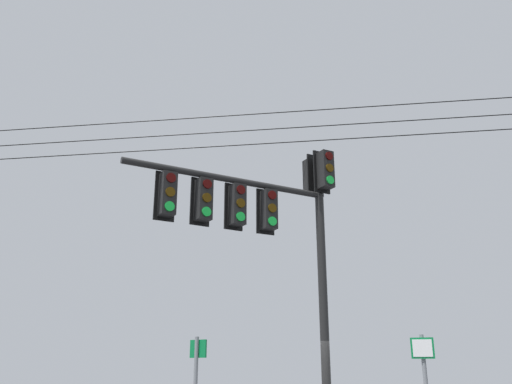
{
  "coord_description": "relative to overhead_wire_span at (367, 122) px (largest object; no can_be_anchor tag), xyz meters",
  "views": [
    {
      "loc": [
        11.29,
        -2.76,
        1.98
      ],
      "look_at": [
        0.22,
        -1.36,
        5.65
      ],
      "focal_mm": 37.19,
      "sensor_mm": 36.0,
      "label": 1
    }
  ],
  "objects": [
    {
      "name": "overhead_wire_span",
      "position": [
        0.0,
        0.0,
        0.0
      ],
      "size": [
        6.48,
        26.26,
        1.23
      ],
      "color": "black"
    },
    {
      "name": "signal_mast_assembly",
      "position": [
        0.18,
        -2.41,
        -2.64
      ],
      "size": [
        2.29,
        4.74,
        6.9
      ],
      "color": "black",
      "rests_on": "ground"
    }
  ]
}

